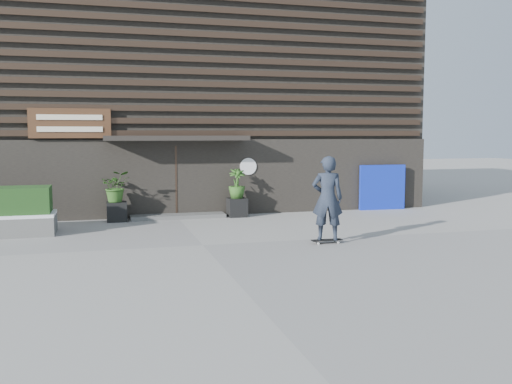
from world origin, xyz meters
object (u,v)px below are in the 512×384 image
object	(u,v)px
planter_pot_right	(237,207)
blue_tarp	(382,187)
skateboarder	(327,198)
planter_pot_left	(117,212)

from	to	relation	value
planter_pot_right	blue_tarp	distance (m)	5.40
blue_tarp	skateboarder	distance (m)	6.82
blue_tarp	skateboarder	world-z (taller)	skateboarder
planter_pot_right	planter_pot_left	bearing A→B (deg)	180.00
planter_pot_right	skateboarder	world-z (taller)	skateboarder
planter_pot_left	skateboarder	world-z (taller)	skateboarder
planter_pot_right	skateboarder	bearing A→B (deg)	-77.79
planter_pot_left	planter_pot_right	size ratio (longest dim) A/B	1.00
planter_pot_left	skateboarder	bearing A→B (deg)	-45.64
planter_pot_left	blue_tarp	size ratio (longest dim) A/B	0.35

